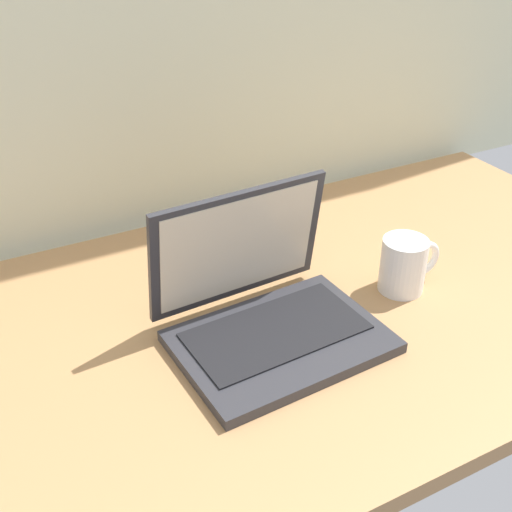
% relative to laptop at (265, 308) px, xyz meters
% --- Properties ---
extents(desk, '(1.60, 0.76, 0.03)m').
position_rel_laptop_xyz_m(desk, '(0.00, 0.03, -0.06)').
color(desk, '#A87A4C').
rests_on(desk, ground).
extents(laptop, '(0.32, 0.27, 0.22)m').
position_rel_laptop_xyz_m(laptop, '(0.00, 0.00, 0.00)').
color(laptop, '#2D2D33').
rests_on(laptop, desk).
extents(coffee_mug, '(0.12, 0.08, 0.10)m').
position_rel_laptop_xyz_m(coffee_mug, '(0.27, -0.00, 0.00)').
color(coffee_mug, white).
rests_on(coffee_mug, desk).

